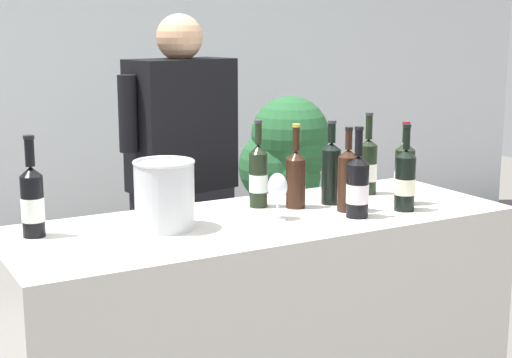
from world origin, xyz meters
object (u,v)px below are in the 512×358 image
wine_bottle_2 (368,166)px  ice_bucket (164,194)px  wine_bottle_4 (296,177)px  wine_bottle_8 (32,201)px  wine_bottle_1 (358,186)px  wine_bottle_6 (331,171)px  wine_bottle_5 (348,179)px  wine_bottle_3 (258,176)px  wine_bottle_7 (404,173)px  potted_shrub (288,168)px  wine_glass (277,189)px  wine_bottle_0 (405,180)px  person_server (183,206)px

wine_bottle_2 → ice_bucket: bearing=-173.8°
wine_bottle_4 → wine_bottle_8: size_ratio=0.96×
wine_bottle_4 → wine_bottle_2: bearing=8.8°
wine_bottle_1 → wine_bottle_6: bearing=80.6°
wine_bottle_2 → wine_bottle_5: 0.33m
wine_bottle_1 → wine_bottle_4: wine_bottle_1 is taller
wine_bottle_1 → wine_bottle_3: bearing=126.6°
wine_bottle_2 → wine_bottle_7: (0.01, -0.22, 0.00)m
wine_bottle_1 → wine_bottle_3: (-0.24, 0.32, 0.01)m
wine_bottle_4 → potted_shrub: wine_bottle_4 is taller
wine_bottle_1 → ice_bucket: 0.72m
wine_bottle_1 → wine_glass: (-0.27, 0.12, -0.00)m
wine_bottle_3 → wine_bottle_0: bearing=-35.4°
wine_bottle_2 → wine_bottle_4: wine_bottle_2 is taller
wine_glass → person_server: size_ratio=0.10×
wine_bottle_4 → wine_bottle_8: bearing=175.5°
person_server → potted_shrub: bearing=35.9°
wine_bottle_7 → wine_bottle_3: bearing=155.7°
wine_bottle_0 → wine_bottle_7: wine_bottle_0 is taller
wine_bottle_3 → person_server: bearing=98.2°
potted_shrub → wine_bottle_5: bearing=-113.7°
wine_bottle_4 → person_server: size_ratio=0.20×
wine_bottle_1 → wine_glass: 0.30m
wine_bottle_7 → wine_bottle_1: bearing=-164.2°
wine_bottle_0 → person_server: 1.07m
wine_bottle_0 → wine_bottle_5: 0.22m
wine_bottle_4 → wine_bottle_0: bearing=-35.7°
wine_bottle_4 → wine_bottle_7: (0.41, -0.16, 0.00)m
wine_bottle_5 → wine_bottle_8: (-1.14, 0.22, -0.00)m
wine_bottle_3 → wine_bottle_5: (0.26, -0.23, 0.00)m
wine_bottle_8 → wine_bottle_6: bearing=-4.6°
wine_bottle_2 → wine_bottle_8: same height
wine_bottle_3 → ice_bucket: 0.47m
wine_bottle_3 → wine_bottle_1: bearing=-53.4°
potted_shrub → wine_bottle_4: bearing=-120.5°
wine_bottle_4 → wine_bottle_7: size_ratio=0.99×
wine_bottle_8 → wine_bottle_5: bearing=-11.1°
wine_bottle_0 → wine_bottle_7: (0.07, 0.09, 0.00)m
wine_bottle_0 → wine_bottle_4: size_ratio=1.01×
potted_shrub → wine_bottle_1: bearing=-113.1°
wine_bottle_1 → wine_bottle_3: wine_bottle_3 is taller
wine_bottle_8 → person_server: person_server is taller
wine_bottle_5 → wine_bottle_7: bearing=-2.6°
ice_bucket → wine_bottle_8: bearing=164.0°
wine_bottle_2 → wine_bottle_7: wine_bottle_2 is taller
wine_bottle_4 → wine_bottle_5: wine_bottle_4 is taller
wine_bottle_7 → wine_glass: size_ratio=1.93×
wine_bottle_6 → wine_glass: wine_bottle_6 is taller
wine_bottle_2 → wine_bottle_7: size_ratio=1.04×
ice_bucket → potted_shrub: size_ratio=0.20×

